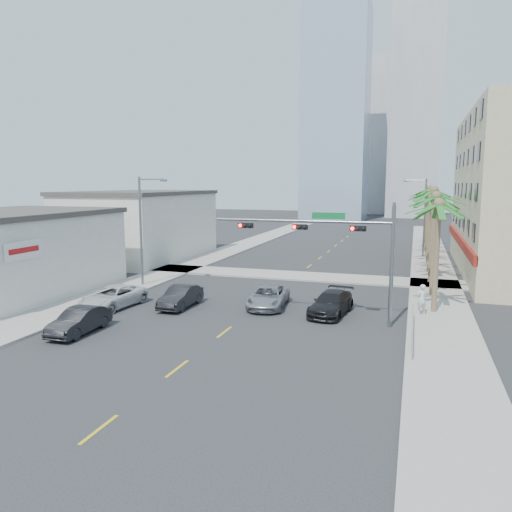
{
  "coord_description": "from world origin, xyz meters",
  "views": [
    {
      "loc": [
        10.18,
        -21.87,
        8.52
      ],
      "look_at": [
        -0.2,
        10.61,
        3.5
      ],
      "focal_mm": 35.0,
      "sensor_mm": 36.0,
      "label": 1
    }
  ],
  "objects_px": {
    "traffic_signal_mast": "(337,241)",
    "pedestrian": "(422,299)",
    "car_lane_center": "(268,297)",
    "car_lane_right": "(331,303)",
    "car_parked_mid": "(79,321)",
    "car_lane_left": "(181,297)",
    "car_parked_far": "(113,297)"
  },
  "relations": [
    {
      "from": "car_lane_right",
      "to": "pedestrian",
      "type": "bearing_deg",
      "value": 19.13
    },
    {
      "from": "car_parked_far",
      "to": "car_lane_left",
      "type": "xyz_separation_m",
      "value": [
        4.4,
        1.52,
        -0.01
      ]
    },
    {
      "from": "car_parked_far",
      "to": "car_lane_right",
      "type": "height_order",
      "value": "car_parked_far"
    },
    {
      "from": "car_parked_far",
      "to": "car_lane_left",
      "type": "bearing_deg",
      "value": 24.96
    },
    {
      "from": "car_lane_left",
      "to": "car_parked_far",
      "type": "bearing_deg",
      "value": -161.17
    },
    {
      "from": "car_lane_left",
      "to": "car_lane_right",
      "type": "xyz_separation_m",
      "value": [
        10.21,
        1.28,
        0.0
      ]
    },
    {
      "from": "car_parked_far",
      "to": "car_lane_right",
      "type": "xyz_separation_m",
      "value": [
        14.61,
        2.8,
        -0.01
      ]
    },
    {
      "from": "traffic_signal_mast",
      "to": "car_lane_center",
      "type": "distance_m",
      "value": 7.09
    },
    {
      "from": "traffic_signal_mast",
      "to": "car_lane_left",
      "type": "xyz_separation_m",
      "value": [
        -10.78,
        0.57,
        -4.33
      ]
    },
    {
      "from": "car_parked_mid",
      "to": "pedestrian",
      "type": "xyz_separation_m",
      "value": [
        18.61,
        9.71,
        0.4
      ]
    },
    {
      "from": "car_parked_mid",
      "to": "car_lane_center",
      "type": "xyz_separation_m",
      "value": [
        8.55,
        9.11,
        -0.01
      ]
    },
    {
      "from": "car_lane_center",
      "to": "car_lane_right",
      "type": "height_order",
      "value": "car_lane_right"
    },
    {
      "from": "car_parked_mid",
      "to": "car_parked_far",
      "type": "bearing_deg",
      "value": 104.25
    },
    {
      "from": "car_parked_mid",
      "to": "car_lane_left",
      "type": "height_order",
      "value": "car_lane_left"
    },
    {
      "from": "car_lane_right",
      "to": "pedestrian",
      "type": "xyz_separation_m",
      "value": [
        5.6,
        1.19,
        0.39
      ]
    },
    {
      "from": "car_parked_far",
      "to": "car_lane_center",
      "type": "bearing_deg",
      "value": 24.43
    },
    {
      "from": "car_lane_center",
      "to": "car_lane_right",
      "type": "distance_m",
      "value": 4.5
    },
    {
      "from": "car_lane_left",
      "to": "pedestrian",
      "type": "height_order",
      "value": "pedestrian"
    },
    {
      "from": "traffic_signal_mast",
      "to": "car_parked_mid",
      "type": "xyz_separation_m",
      "value": [
        -13.58,
        -6.66,
        -4.33
      ]
    },
    {
      "from": "traffic_signal_mast",
      "to": "car_parked_far",
      "type": "xyz_separation_m",
      "value": [
        -15.18,
        -0.94,
        -4.32
      ]
    },
    {
      "from": "car_lane_center",
      "to": "car_parked_mid",
      "type": "bearing_deg",
      "value": -138.52
    },
    {
      "from": "traffic_signal_mast",
      "to": "pedestrian",
      "type": "xyz_separation_m",
      "value": [
        5.03,
        3.05,
        -3.93
      ]
    },
    {
      "from": "traffic_signal_mast",
      "to": "car_lane_center",
      "type": "bearing_deg",
      "value": 154.07
    },
    {
      "from": "car_lane_right",
      "to": "car_lane_left",
      "type": "bearing_deg",
      "value": -165.72
    },
    {
      "from": "car_parked_mid",
      "to": "car_lane_center",
      "type": "distance_m",
      "value": 12.49
    },
    {
      "from": "car_lane_center",
      "to": "car_parked_far",
      "type": "bearing_deg",
      "value": -166.87
    },
    {
      "from": "traffic_signal_mast",
      "to": "pedestrian",
      "type": "height_order",
      "value": "traffic_signal_mast"
    },
    {
      "from": "car_parked_mid",
      "to": "pedestrian",
      "type": "relative_size",
      "value": 2.26
    },
    {
      "from": "traffic_signal_mast",
      "to": "car_lane_left",
      "type": "distance_m",
      "value": 11.63
    },
    {
      "from": "car_lane_left",
      "to": "car_lane_right",
      "type": "distance_m",
      "value": 10.29
    },
    {
      "from": "car_parked_far",
      "to": "car_lane_right",
      "type": "bearing_deg",
      "value": 16.78
    },
    {
      "from": "traffic_signal_mast",
      "to": "car_lane_left",
      "type": "relative_size",
      "value": 2.49
    }
  ]
}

